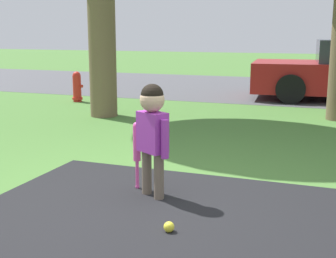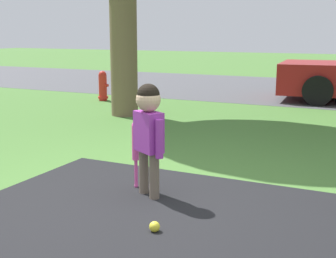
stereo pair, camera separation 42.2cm
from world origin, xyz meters
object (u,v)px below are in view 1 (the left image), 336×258
child (152,125)px  baseball_bat (137,146)px  sports_ball (169,227)px  fire_hydrant (77,87)px

child → baseball_bat: (-0.22, 0.15, -0.25)m
sports_ball → fire_hydrant: fire_hydrant is taller
baseball_bat → fire_hydrant: size_ratio=1.01×
child → baseball_bat: size_ratio=1.59×
baseball_bat → sports_ball: 1.12m
child → baseball_bat: 0.37m
child → fire_hydrant: child is taller
fire_hydrant → child: bearing=-52.5°
child → sports_ball: bearing=-28.8°
child → fire_hydrant: size_ratio=1.60×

